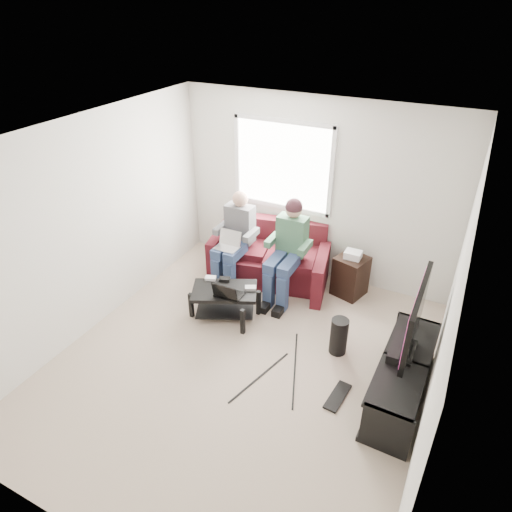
% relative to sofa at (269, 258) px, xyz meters
% --- Properties ---
extents(floor, '(4.50, 4.50, 0.00)m').
position_rel_sofa_xyz_m(floor, '(0.48, -1.82, -0.31)').
color(floor, tan).
rests_on(floor, ground).
extents(ceiling, '(4.50, 4.50, 0.00)m').
position_rel_sofa_xyz_m(ceiling, '(0.48, -1.82, 2.29)').
color(ceiling, white).
rests_on(ceiling, wall_back).
extents(wall_back, '(4.50, 0.00, 4.50)m').
position_rel_sofa_xyz_m(wall_back, '(0.48, 0.43, 0.99)').
color(wall_back, silver).
rests_on(wall_back, floor).
extents(wall_front, '(4.50, 0.00, 4.50)m').
position_rel_sofa_xyz_m(wall_front, '(0.48, -4.07, 0.99)').
color(wall_front, silver).
rests_on(wall_front, floor).
extents(wall_left, '(0.00, 4.50, 4.50)m').
position_rel_sofa_xyz_m(wall_left, '(-1.52, -1.82, 0.99)').
color(wall_left, silver).
rests_on(wall_left, floor).
extents(wall_right, '(0.00, 4.50, 4.50)m').
position_rel_sofa_xyz_m(wall_right, '(2.48, -1.82, 0.99)').
color(wall_right, silver).
rests_on(wall_right, floor).
extents(window, '(1.48, 0.04, 1.28)m').
position_rel_sofa_xyz_m(window, '(-0.02, 0.41, 1.29)').
color(window, white).
rests_on(window, wall_back).
extents(sofa, '(1.96, 1.13, 0.84)m').
position_rel_sofa_xyz_m(sofa, '(0.00, 0.00, 0.00)').
color(sofa, '#4A1213').
rests_on(sofa, floor).
extents(person_left, '(0.40, 0.71, 1.34)m').
position_rel_sofa_xyz_m(person_left, '(-0.40, -0.31, 0.42)').
color(person_left, navy).
rests_on(person_left, sofa).
extents(person_right, '(0.40, 0.71, 1.39)m').
position_rel_sofa_xyz_m(person_right, '(0.40, -0.29, 0.48)').
color(person_right, navy).
rests_on(person_right, sofa).
extents(laptop_silver, '(0.39, 0.36, 0.24)m').
position_rel_sofa_xyz_m(laptop_silver, '(-0.40, -0.53, 0.40)').
color(laptop_silver, silver).
rests_on(laptop_silver, person_left).
extents(coffee_table, '(0.96, 0.80, 0.41)m').
position_rel_sofa_xyz_m(coffee_table, '(-0.12, -1.11, -0.01)').
color(coffee_table, black).
rests_on(coffee_table, floor).
extents(laptop_black, '(0.41, 0.36, 0.24)m').
position_rel_sofa_xyz_m(laptop_black, '(0.00, -1.19, 0.22)').
color(laptop_black, black).
rests_on(laptop_black, coffee_table).
extents(controller_a, '(0.16, 0.13, 0.04)m').
position_rel_sofa_xyz_m(controller_a, '(-0.40, -0.99, 0.12)').
color(controller_a, silver).
rests_on(controller_a, coffee_table).
extents(controller_b, '(0.16, 0.13, 0.04)m').
position_rel_sofa_xyz_m(controller_b, '(-0.22, -0.93, 0.12)').
color(controller_b, black).
rests_on(controller_b, coffee_table).
extents(controller_c, '(0.17, 0.14, 0.04)m').
position_rel_sofa_xyz_m(controller_c, '(0.18, -0.96, 0.12)').
color(controller_c, gray).
rests_on(controller_c, coffee_table).
extents(tv_stand, '(0.50, 1.55, 0.51)m').
position_rel_sofa_xyz_m(tv_stand, '(2.22, -1.49, -0.08)').
color(tv_stand, black).
rests_on(tv_stand, floor).
extents(tv, '(0.12, 1.10, 0.81)m').
position_rel_sofa_xyz_m(tv, '(2.22, -1.39, 0.66)').
color(tv, black).
rests_on(tv, tv_stand).
extents(soundbar, '(0.12, 0.50, 0.10)m').
position_rel_sofa_xyz_m(soundbar, '(2.10, -1.39, 0.25)').
color(soundbar, black).
rests_on(soundbar, tv_stand).
extents(drink_cup, '(0.08, 0.08, 0.12)m').
position_rel_sofa_xyz_m(drink_cup, '(2.17, -0.86, 0.26)').
color(drink_cup, '#976441').
rests_on(drink_cup, tv_stand).
extents(console_white, '(0.30, 0.22, 0.06)m').
position_rel_sofa_xyz_m(console_white, '(2.22, -1.89, -0.01)').
color(console_white, silver).
rests_on(console_white, tv_stand).
extents(console_grey, '(0.34, 0.26, 0.08)m').
position_rel_sofa_xyz_m(console_grey, '(2.22, -1.19, -0.00)').
color(console_grey, gray).
rests_on(console_grey, tv_stand).
extents(console_black, '(0.38, 0.30, 0.07)m').
position_rel_sofa_xyz_m(console_black, '(2.22, -1.54, -0.01)').
color(console_black, black).
rests_on(console_black, tv_stand).
extents(subwoofer, '(0.20, 0.20, 0.47)m').
position_rel_sofa_xyz_m(subwoofer, '(1.43, -1.13, -0.08)').
color(subwoofer, black).
rests_on(subwoofer, floor).
extents(keyboard_floor, '(0.19, 0.45, 0.02)m').
position_rel_sofa_xyz_m(keyboard_floor, '(1.65, -1.81, -0.30)').
color(keyboard_floor, black).
rests_on(keyboard_floor, floor).
extents(end_table, '(0.39, 0.39, 0.68)m').
position_rel_sofa_xyz_m(end_table, '(1.19, 0.11, -0.01)').
color(end_table, black).
rests_on(end_table, floor).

